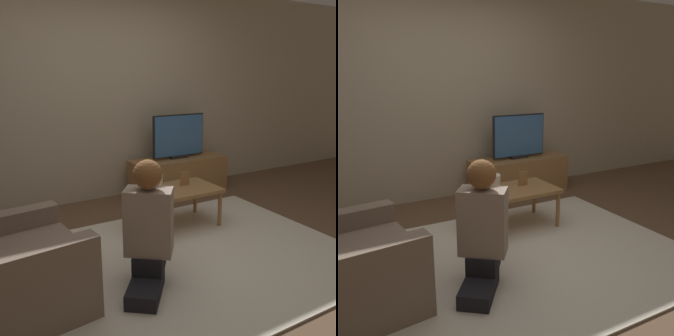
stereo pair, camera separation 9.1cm
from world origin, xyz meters
The scene contains 10 objects.
ground_plane centered at (0.00, 0.00, 0.00)m, with size 10.00×10.00×0.00m, color brown.
wall_back centered at (0.00, 1.93, 1.30)m, with size 10.00×0.06×2.60m.
rug centered at (0.00, 0.00, 0.01)m, with size 2.96×2.16×0.02m.
tv_stand centered at (0.95, 1.59, 0.24)m, with size 1.28×0.43×0.47m.
tv centered at (0.95, 1.60, 0.76)m, with size 0.74×0.08×0.57m.
coffee_table centered at (0.33, 0.63, 0.37)m, with size 0.86×0.53×0.41m.
armchair centered at (-1.37, -0.05, 0.29)m, with size 0.98×0.93×0.87m.
person_kneeling centered at (-0.42, -0.21, 0.50)m, with size 0.66×0.76×0.96m.
picture_frame centered at (0.47, 0.69, 0.49)m, with size 0.11×0.01×0.15m.
table_lamp centered at (0.09, 0.67, 0.52)m, with size 0.18×0.18×0.17m.
Camera 1 is at (-1.55, -2.43, 1.56)m, focal length 40.00 mm.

